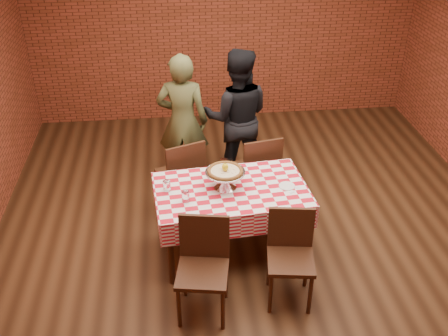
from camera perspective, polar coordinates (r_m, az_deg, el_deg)
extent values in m
plane|color=black|center=(5.55, 3.40, -7.51)|extent=(6.00, 6.00, 0.00)
plane|color=maroon|center=(7.57, 0.00, 15.85)|extent=(5.50, 0.00, 5.50)
cube|color=#3A1D10|center=(5.13, 0.76, -5.85)|extent=(1.49, 0.97, 0.75)
cylinder|color=beige|center=(4.84, 0.13, -0.36)|extent=(0.38, 0.38, 0.03)
ellipsoid|color=yellow|center=(4.81, 0.13, 0.09)|extent=(0.07, 0.07, 0.08)
cylinder|color=white|center=(4.71, -4.25, -3.18)|extent=(0.08, 0.08, 0.11)
cylinder|color=white|center=(4.87, -6.31, -1.99)|extent=(0.08, 0.08, 0.11)
cylinder|color=white|center=(4.97, 6.93, -1.98)|extent=(0.17, 0.17, 0.01)
cube|color=white|center=(4.90, 7.44, -2.62)|extent=(0.06, 0.06, 0.00)
cube|color=white|center=(4.97, 8.08, -2.12)|extent=(0.06, 0.05, 0.00)
cube|color=silver|center=(5.09, 0.23, 0.11)|extent=(0.13, 0.11, 0.15)
imported|color=#4A4D29|center=(6.03, -4.57, 5.10)|extent=(0.65, 0.48, 1.63)
imported|color=black|center=(6.10, 1.42, 5.62)|extent=(0.88, 0.73, 1.66)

